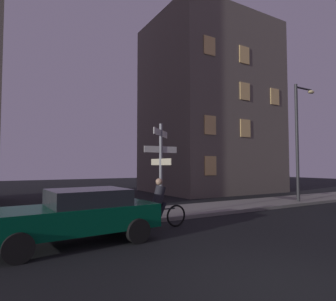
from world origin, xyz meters
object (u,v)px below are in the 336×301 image
street_lamp (299,132)px  car_far_oncoming (77,214)px  signpost (161,161)px  cyclist (160,205)px

street_lamp → car_far_oncoming: size_ratio=1.41×
street_lamp → signpost: bearing=-178.5°
street_lamp → cyclist: (-9.32, -1.48, -3.07)m
cyclist → street_lamp: bearing=9.0°
car_far_oncoming → signpost: bearing=26.1°
signpost → car_far_oncoming: (-3.44, -1.69, -1.45)m
signpost → cyclist: signpost is taller
car_far_oncoming → cyclist: cyclist is taller
street_lamp → car_far_oncoming: bearing=-171.0°
signpost → car_far_oncoming: signpost is taller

